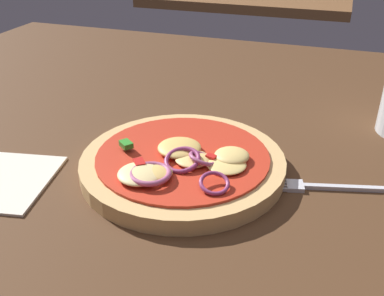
% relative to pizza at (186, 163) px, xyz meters
% --- Properties ---
extents(dining_table, '(1.23, 1.08, 0.03)m').
position_rel_pizza_xyz_m(dining_table, '(-0.00, 0.03, -0.03)').
color(dining_table, '#4C301C').
rests_on(dining_table, ground).
extents(pizza, '(0.23, 0.23, 0.04)m').
position_rel_pizza_xyz_m(pizza, '(0.00, 0.00, 0.00)').
color(pizza, tan).
rests_on(pizza, dining_table).
extents(fork, '(0.16, 0.05, 0.01)m').
position_rel_pizza_xyz_m(fork, '(0.15, 0.02, -0.01)').
color(fork, silver).
rests_on(fork, dining_table).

